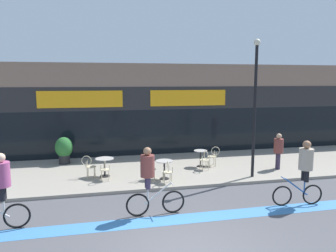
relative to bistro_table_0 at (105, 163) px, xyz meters
name	(u,v)px	position (x,y,z in m)	size (l,w,h in m)	color
sidewalk_slab	(145,170)	(1.79, 0.81, -0.61)	(40.00, 5.50, 0.12)	gray
storefront_facade	(132,108)	(1.79, 5.52, 1.79)	(40.00, 4.06, 4.92)	#7F6656
bike_lane_stripe	(172,220)	(1.79, -4.49, -0.66)	(36.00, 0.70, 0.01)	#3D7AB7
bistro_table_0	(105,163)	(0.00, 0.00, 0.00)	(0.75, 0.75, 0.76)	black
bistro_table_1	(164,166)	(2.33, -0.88, -0.01)	(0.70, 0.70, 0.75)	black
bistro_table_2	(200,155)	(4.34, 0.64, -0.02)	(0.61, 0.61, 0.75)	black
cafe_chair_0_near	(105,168)	(0.00, -0.63, -0.03)	(0.41, 0.58, 0.90)	beige
cafe_chair_0_side	(89,165)	(-0.63, 0.01, -0.03)	(0.59, 0.44, 0.90)	beige
cafe_chair_1_near	(168,171)	(2.32, -1.51, -0.03)	(0.42, 0.58, 0.90)	beige
cafe_chair_1_side	(149,167)	(1.70, -0.87, -0.03)	(0.60, 0.45, 0.90)	beige
cafe_chair_2_near	(205,159)	(4.35, 0.01, -0.03)	(0.43, 0.59, 0.90)	beige
cafe_chair_2_side	(213,155)	(4.97, 0.63, -0.03)	(0.59, 0.44, 0.90)	beige
planter_pot	(64,149)	(-1.82, 2.53, 0.16)	(0.81, 0.81, 1.29)	#232326
lamp_post	(255,99)	(5.94, -1.34, 2.63)	(0.26, 0.26, 5.54)	black
cyclist_0	(150,177)	(1.23, -4.00, 0.52)	(1.82, 0.48, 2.11)	black
cyclist_1	(304,168)	(6.24, -4.27, 0.59)	(1.72, 0.56, 2.14)	black
cyclist_2	(0,187)	(-2.88, -4.11, 0.56)	(1.82, 0.54, 2.15)	black
pedestrian_near_end	(278,148)	(7.60, -0.49, 0.41)	(0.47, 0.47, 1.60)	#382D47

